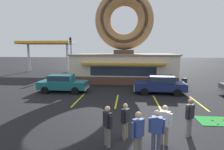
# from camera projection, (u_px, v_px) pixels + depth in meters

# --- Properties ---
(ground_plane) EXTENTS (160.00, 160.00, 0.00)m
(ground_plane) POSITION_uv_depth(u_px,v_px,m) (172.00, 134.00, 8.14)
(ground_plane) COLOR black
(donut_shop_building) EXTENTS (12.30, 6.75, 10.96)m
(donut_shop_building) POSITION_uv_depth(u_px,v_px,m) (124.00, 51.00, 21.58)
(donut_shop_building) COLOR brown
(donut_shop_building) RESTS_ON ground
(mini_donut_mid_left) EXTENTS (0.13, 0.13, 0.04)m
(mini_donut_mid_left) POSITION_uv_depth(u_px,v_px,m) (218.00, 124.00, 9.13)
(mini_donut_mid_left) COLOR #D8667F
(mini_donut_mid_left) RESTS_ON putting_mat
(mini_donut_mid_centre) EXTENTS (0.13, 0.13, 0.04)m
(mini_donut_mid_centre) POSITION_uv_depth(u_px,v_px,m) (212.00, 120.00, 9.59)
(mini_donut_mid_centre) COLOR #A5724C
(mini_donut_mid_centre) RESTS_ON putting_mat
(mini_donut_mid_right) EXTENTS (0.13, 0.13, 0.04)m
(mini_donut_mid_right) POSITION_uv_depth(u_px,v_px,m) (223.00, 119.00, 9.68)
(mini_donut_mid_right) COLOR #D17F47
(mini_donut_mid_right) RESTS_ON putting_mat
(golf_ball) EXTENTS (0.04, 0.04, 0.04)m
(golf_ball) POSITION_uv_depth(u_px,v_px,m) (223.00, 120.00, 9.57)
(golf_ball) COLOR white
(golf_ball) RESTS_ON putting_mat
(car_navy) EXTENTS (4.61, 2.09, 1.60)m
(car_navy) POSITION_uv_depth(u_px,v_px,m) (160.00, 84.00, 15.52)
(car_navy) COLOR navy
(car_navy) RESTS_ON ground
(car_teal) EXTENTS (4.58, 2.01, 1.60)m
(car_teal) POSITION_uv_depth(u_px,v_px,m) (63.00, 82.00, 16.13)
(car_teal) COLOR #196066
(car_teal) RESTS_ON ground
(pedestrian_blue_sweater_man) EXTENTS (0.38, 0.55, 1.61)m
(pedestrian_blue_sweater_man) POSITION_uv_depth(u_px,v_px,m) (125.00, 120.00, 7.55)
(pedestrian_blue_sweater_man) COLOR #7F7056
(pedestrian_blue_sweater_man) RESTS_ON ground
(pedestrian_hooded_kid) EXTENTS (0.55, 0.38, 1.69)m
(pedestrian_hooded_kid) POSITION_uv_depth(u_px,v_px,m) (164.00, 123.00, 7.06)
(pedestrian_hooded_kid) COLOR #7F7056
(pedestrian_hooded_kid) RESTS_ON ground
(pedestrian_leather_jacket_man) EXTENTS (0.41, 0.51, 1.69)m
(pedestrian_leather_jacket_man) POSITION_uv_depth(u_px,v_px,m) (107.00, 124.00, 6.97)
(pedestrian_leather_jacket_man) COLOR slate
(pedestrian_leather_jacket_man) RESTS_ON ground
(pedestrian_clipboard_woman) EXTENTS (0.47, 0.43, 1.76)m
(pedestrian_clipboard_woman) POSITION_uv_depth(u_px,v_px,m) (138.00, 133.00, 6.13)
(pedestrian_clipboard_woman) COLOR slate
(pedestrian_clipboard_woman) RESTS_ON ground
(pedestrian_beanie_man) EXTENTS (0.59, 0.30, 1.71)m
(pedestrian_beanie_man) POSITION_uv_depth(u_px,v_px,m) (157.00, 130.00, 6.41)
(pedestrian_beanie_man) COLOR #474C66
(pedestrian_beanie_man) RESTS_ON ground
(pedestrian_crossing_woman) EXTENTS (0.44, 0.46, 1.75)m
(pedestrian_crossing_woman) POSITION_uv_depth(u_px,v_px,m) (190.00, 116.00, 7.76)
(pedestrian_crossing_woman) COLOR slate
(pedestrian_crossing_woman) RESTS_ON ground
(trash_bin) EXTENTS (0.57, 0.57, 0.97)m
(trash_bin) POSITION_uv_depth(u_px,v_px,m) (184.00, 83.00, 18.08)
(trash_bin) COLOR #232833
(trash_bin) RESTS_ON ground
(traffic_light_pole) EXTENTS (0.28, 0.47, 5.80)m
(traffic_light_pole) POSITION_uv_depth(u_px,v_px,m) (71.00, 51.00, 26.99)
(traffic_light_pole) COLOR #595B60
(traffic_light_pole) RESTS_ON ground
(gas_station_canopy) EXTENTS (9.00, 4.46, 5.30)m
(gas_station_canopy) POSITION_uv_depth(u_px,v_px,m) (47.00, 44.00, 30.03)
(gas_station_canopy) COLOR silver
(gas_station_canopy) RESTS_ON ground
(parking_stripe_far_left) EXTENTS (0.12, 3.60, 0.01)m
(parking_stripe_far_left) POSITION_uv_depth(u_px,v_px,m) (78.00, 100.00, 13.60)
(parking_stripe_far_left) COLOR yellow
(parking_stripe_far_left) RESTS_ON ground
(parking_stripe_left) EXTENTS (0.12, 3.60, 0.01)m
(parking_stripe_left) POSITION_uv_depth(u_px,v_px,m) (117.00, 101.00, 13.33)
(parking_stripe_left) COLOR yellow
(parking_stripe_left) RESTS_ON ground
(parking_stripe_mid_left) EXTENTS (0.12, 3.60, 0.01)m
(parking_stripe_mid_left) POSITION_uv_depth(u_px,v_px,m) (157.00, 102.00, 13.06)
(parking_stripe_mid_left) COLOR yellow
(parking_stripe_mid_left) RESTS_ON ground
(parking_stripe_centre) EXTENTS (0.12, 3.60, 0.01)m
(parking_stripe_centre) POSITION_uv_depth(u_px,v_px,m) (198.00, 103.00, 12.79)
(parking_stripe_centre) COLOR yellow
(parking_stripe_centre) RESTS_ON ground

